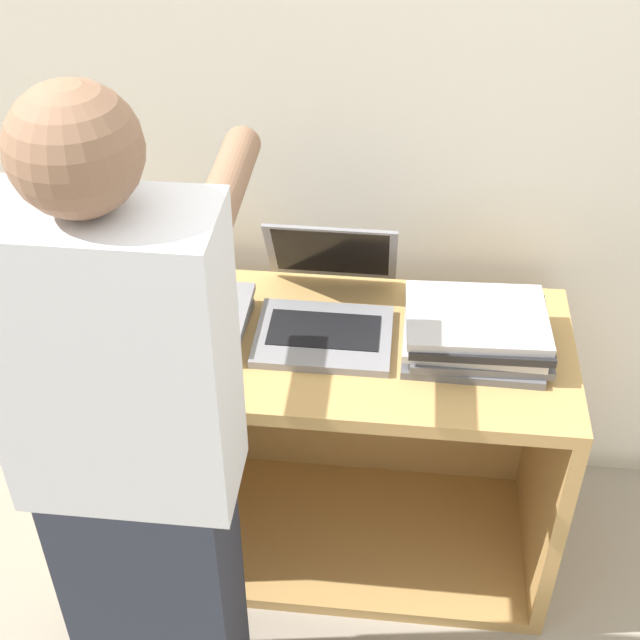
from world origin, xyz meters
TOP-DOWN VIEW (x-y plane):
  - ground_plane at (0.00, 0.00)m, footprint 12.00×12.00m
  - wall_back at (0.00, 0.63)m, footprint 8.00×0.05m
  - cart at (0.00, 0.33)m, footprint 1.18×0.53m
  - laptop_open at (0.00, 0.32)m, footprint 0.32×0.37m
  - laptop_stack_left at (-0.34, 0.26)m, footprint 0.33×0.26m
  - laptop_stack_right at (0.35, 0.27)m, footprint 0.34×0.26m
  - person at (-0.31, -0.23)m, footprint 0.40×0.52m

SIDE VIEW (x-z plane):
  - ground_plane at x=0.00m, z-range 0.00..0.00m
  - cart at x=0.00m, z-range 0.00..0.71m
  - laptop_stack_left at x=-0.34m, z-range 0.71..0.77m
  - laptop_open at x=0.00m, z-range 0.64..0.87m
  - laptop_stack_right at x=0.35m, z-range 0.71..0.81m
  - person at x=-0.31m, z-range 0.00..1.54m
  - wall_back at x=0.00m, z-range 0.00..2.40m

